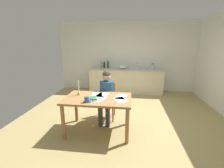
# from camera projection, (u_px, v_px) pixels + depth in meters

# --- Properties ---
(ground_plane) EXTENTS (5.20, 5.20, 0.04)m
(ground_plane) POSITION_uv_depth(u_px,v_px,m) (122.00, 121.00, 3.62)
(ground_plane) COLOR tan
(wall_back) EXTENTS (5.20, 0.12, 2.60)m
(wall_back) POSITION_uv_depth(u_px,v_px,m) (127.00, 57.00, 5.76)
(wall_back) COLOR silver
(wall_back) RESTS_ON ground
(kitchen_counter) EXTENTS (2.72, 0.64, 0.90)m
(kitchen_counter) POSITION_uv_depth(u_px,v_px,m) (126.00, 80.00, 5.64)
(kitchen_counter) COLOR beige
(kitchen_counter) RESTS_ON ground
(dining_table) EXTENTS (1.33, 0.81, 0.75)m
(dining_table) POSITION_uv_depth(u_px,v_px,m) (98.00, 103.00, 3.01)
(dining_table) COLOR #9E7042
(dining_table) RESTS_ON ground
(chair_at_table) EXTENTS (0.40, 0.40, 0.86)m
(chair_at_table) POSITION_uv_depth(u_px,v_px,m) (107.00, 99.00, 3.66)
(chair_at_table) COLOR #9E7042
(chair_at_table) RESTS_ON ground
(person_seated) EXTENTS (0.32, 0.59, 1.19)m
(person_seated) POSITION_uv_depth(u_px,v_px,m) (106.00, 93.00, 3.47)
(person_seated) COLOR navy
(person_seated) RESTS_ON ground
(coffee_mug) EXTENTS (0.12, 0.08, 0.11)m
(coffee_mug) POSITION_uv_depth(u_px,v_px,m) (87.00, 99.00, 2.74)
(coffee_mug) COLOR #33598C
(coffee_mug) RESTS_ON dining_table
(candlestick) EXTENTS (0.06, 0.06, 0.31)m
(candlestick) POSITION_uv_depth(u_px,v_px,m) (79.00, 91.00, 3.13)
(candlestick) COLOR gold
(candlestick) RESTS_ON dining_table
(book_magazine) EXTENTS (0.18, 0.22, 0.03)m
(book_magazine) POSITION_uv_depth(u_px,v_px,m) (93.00, 98.00, 2.90)
(book_magazine) COLOR #337250
(book_magazine) RESTS_ON dining_table
(book_cookery) EXTENTS (0.15, 0.22, 0.02)m
(book_cookery) POSITION_uv_depth(u_px,v_px,m) (89.00, 100.00, 2.83)
(book_cookery) COLOR #5570BD
(book_cookery) RESTS_ON dining_table
(paper_letter) EXTENTS (0.28, 0.34, 0.00)m
(paper_letter) POSITION_uv_depth(u_px,v_px,m) (102.00, 95.00, 3.15)
(paper_letter) COLOR white
(paper_letter) RESTS_ON dining_table
(paper_bill) EXTENTS (0.24, 0.32, 0.00)m
(paper_bill) POSITION_uv_depth(u_px,v_px,m) (121.00, 97.00, 3.03)
(paper_bill) COLOR white
(paper_bill) RESTS_ON dining_table
(paper_envelope) EXTENTS (0.31, 0.35, 0.00)m
(paper_envelope) POSITION_uv_depth(u_px,v_px,m) (99.00, 99.00, 2.92)
(paper_envelope) COLOR white
(paper_envelope) RESTS_ON dining_table
(paper_receipt) EXTENTS (0.33, 0.36, 0.00)m
(paper_receipt) POSITION_uv_depth(u_px,v_px,m) (121.00, 100.00, 2.87)
(paper_receipt) COLOR white
(paper_receipt) RESTS_ON dining_table
(paper_notice) EXTENTS (0.25, 0.33, 0.00)m
(paper_notice) POSITION_uv_depth(u_px,v_px,m) (97.00, 95.00, 3.16)
(paper_notice) COLOR white
(paper_notice) RESTS_ON dining_table
(sink_unit) EXTENTS (0.36, 0.36, 0.24)m
(sink_unit) POSITION_uv_depth(u_px,v_px,m) (137.00, 68.00, 5.47)
(sink_unit) COLOR #B2B7BC
(sink_unit) RESTS_ON kitchen_counter
(bottle_oil) EXTENTS (0.07, 0.07, 0.25)m
(bottle_oil) POSITION_uv_depth(u_px,v_px,m) (102.00, 65.00, 5.69)
(bottle_oil) COLOR #8C999E
(bottle_oil) RESTS_ON kitchen_counter
(bottle_vinegar) EXTENTS (0.07, 0.07, 0.26)m
(bottle_vinegar) POSITION_uv_depth(u_px,v_px,m) (104.00, 65.00, 5.68)
(bottle_vinegar) COLOR black
(bottle_vinegar) RESTS_ON kitchen_counter
(bottle_wine_red) EXTENTS (0.07, 0.07, 0.30)m
(bottle_wine_red) POSITION_uv_depth(u_px,v_px,m) (108.00, 65.00, 5.63)
(bottle_wine_red) COLOR #194C23
(bottle_wine_red) RESTS_ON kitchen_counter
(mixing_bowl) EXTENTS (0.27, 0.27, 0.12)m
(mixing_bowl) POSITION_uv_depth(u_px,v_px,m) (123.00, 67.00, 5.47)
(mixing_bowl) COLOR white
(mixing_bowl) RESTS_ON kitchen_counter
(stovetop_kettle) EXTENTS (0.18, 0.18, 0.22)m
(stovetop_kettle) POSITION_uv_depth(u_px,v_px,m) (152.00, 66.00, 5.38)
(stovetop_kettle) COLOR #B7BABF
(stovetop_kettle) RESTS_ON kitchen_counter
(wine_glass_near_sink) EXTENTS (0.07, 0.07, 0.15)m
(wine_glass_near_sink) POSITION_uv_depth(u_px,v_px,m) (128.00, 65.00, 5.63)
(wine_glass_near_sink) COLOR silver
(wine_glass_near_sink) RESTS_ON kitchen_counter
(wine_glass_by_kettle) EXTENTS (0.07, 0.07, 0.15)m
(wine_glass_by_kettle) POSITION_uv_depth(u_px,v_px,m) (125.00, 65.00, 5.64)
(wine_glass_by_kettle) COLOR silver
(wine_glass_by_kettle) RESTS_ON kitchen_counter
(wine_glass_back_left) EXTENTS (0.07, 0.07, 0.15)m
(wine_glass_back_left) POSITION_uv_depth(u_px,v_px,m) (122.00, 65.00, 5.66)
(wine_glass_back_left) COLOR silver
(wine_glass_back_left) RESTS_ON kitchen_counter
(wine_glass_back_right) EXTENTS (0.07, 0.07, 0.15)m
(wine_glass_back_right) POSITION_uv_depth(u_px,v_px,m) (120.00, 65.00, 5.67)
(wine_glass_back_right) COLOR silver
(wine_glass_back_right) RESTS_ON kitchen_counter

